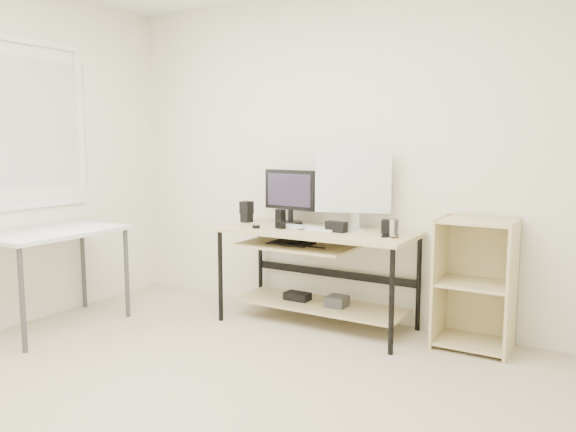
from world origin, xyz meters
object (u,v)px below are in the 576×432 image
Objects in this scene: shelf_unit at (476,282)px; white_imac at (353,183)px; desk at (314,257)px; side_table at (54,241)px; audio_controller at (280,219)px; black_monitor at (290,193)px.

white_imac reaches higher than shelf_unit.
white_imac is at bearing -178.97° from shelf_unit.
desk is 1.50× the size of side_table.
side_table is (-1.65, -1.06, 0.13)m from desk.
side_table is 1.71m from audio_controller.
black_monitor is 0.56m from white_imac.
shelf_unit and audio_controller have the same top height.
side_table is at bearing -132.69° from black_monitor.
black_monitor reaches higher than side_table.
audio_controller is (-1.42, -0.26, 0.37)m from shelf_unit.
shelf_unit is 1.58m from black_monitor.
desk is 0.39m from audio_controller.
shelf_unit is 1.49m from audio_controller.
shelf_unit is 1.13m from white_imac.
black_monitor is (-1.48, -0.01, 0.55)m from shelf_unit.
white_imac reaches higher than black_monitor.
black_monitor is 0.31m from audio_controller.
shelf_unit is at bearing 23.33° from side_table.
shelf_unit is 6.01× the size of audio_controller.
desk and side_table have the same top height.
black_monitor is (-0.30, 0.15, 0.46)m from desk.
side_table is at bearing -167.13° from white_imac.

